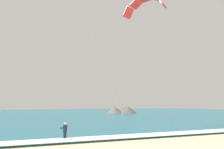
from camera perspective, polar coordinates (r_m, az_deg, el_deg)
name	(u,v)px	position (r m, az deg, el deg)	size (l,w,h in m)	color
sea	(18,115)	(83.43, -19.22, -8.03)	(200.00, 120.00, 0.20)	#146075
surf_foam	(93,138)	(25.83, -4.03, -13.27)	(200.00, 2.71, 0.04)	white
surfboard	(65,141)	(26.03, -9.95, -13.57)	(0.99, 1.45, 0.09)	white
kitesurfer	(65,130)	(25.94, -9.94, -11.57)	(0.66, 0.66, 1.69)	#191E38
kite_primary	(144,3)	(36.42, 6.83, 14.72)	(12.68, 6.64, 16.19)	red
headland_right	(124,110)	(88.72, 2.47, -7.50)	(11.51, 10.30, 2.61)	#56514C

